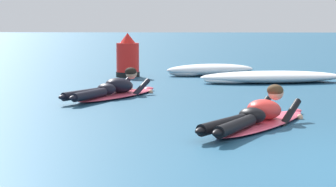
# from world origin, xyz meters

# --- Properties ---
(ground_plane) EXTENTS (120.00, 120.00, 0.00)m
(ground_plane) POSITION_xyz_m (0.00, 10.00, 0.00)
(ground_plane) COLOR navy
(surfer_near) EXTENTS (1.70, 2.54, 0.55)m
(surfer_near) POSITION_xyz_m (-0.94, 2.28, 0.13)
(surfer_near) COLOR #E54C66
(surfer_near) RESTS_ON ground
(surfer_far) EXTENTS (1.52, 2.47, 0.54)m
(surfer_far) POSITION_xyz_m (-3.16, 5.07, 0.14)
(surfer_far) COLOR #E54C66
(surfer_far) RESTS_ON ground
(whitewater_front) EXTENTS (2.33, 1.35, 0.29)m
(whitewater_front) POSITION_xyz_m (-1.40, 9.41, 0.13)
(whitewater_front) COLOR white
(whitewater_front) RESTS_ON ground
(whitewater_mid_right) EXTENTS (3.22, 1.37, 0.26)m
(whitewater_mid_right) POSITION_xyz_m (-0.11, 7.72, 0.12)
(whitewater_mid_right) COLOR white
(whitewater_mid_right) RESTS_ON ground
(channel_marker_buoy) EXTENTS (0.57, 0.57, 1.05)m
(channel_marker_buoy) POSITION_xyz_m (-3.39, 8.98, 0.42)
(channel_marker_buoy) COLOR red
(channel_marker_buoy) RESTS_ON ground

